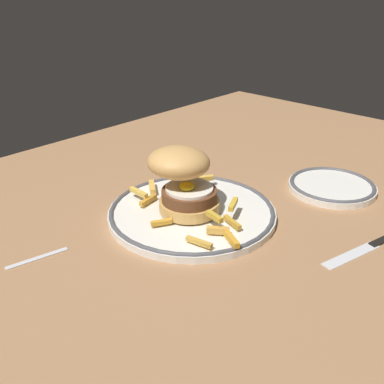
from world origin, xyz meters
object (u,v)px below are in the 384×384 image
Objects in this scene: side_plate at (332,186)px; knife at (373,244)px; burger at (183,178)px; dinner_plate at (192,212)px.

side_plate is 0.92× the size of knife.
burger is 31.22cm from knife.
burger is 0.80× the size of side_plate.
dinner_plate is 1.74× the size of side_plate.
knife is (13.15, -27.46, -6.89)cm from burger.
side_plate is at bearing -26.80° from burger.
knife is at bearing -64.41° from burger.
dinner_plate is 29.08cm from knife.
side_plate is (25.77, -12.46, -0.00)cm from dinner_plate.
burger is 30.63cm from side_plate.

